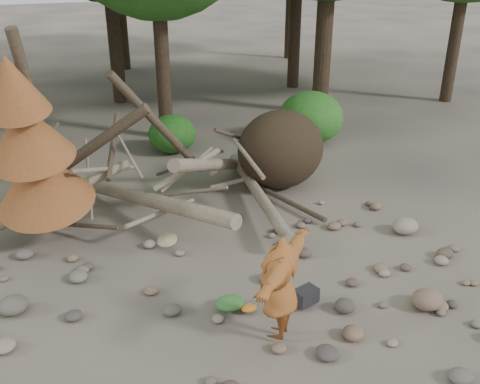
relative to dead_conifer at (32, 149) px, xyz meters
name	(u,v)px	position (x,y,z in m)	size (l,w,h in m)	color
ground	(256,303)	(3.12, -3.37, -2.11)	(120.00, 120.00, 0.00)	#514C44
deadfall_pile	(260,155)	(5.13, 0.87, -1.16)	(8.55, 5.24, 3.30)	#332619
dead_conifer	(32,149)	(0.00, 0.00, 0.00)	(2.06, 2.16, 4.35)	#4C3F30
bush_mid	(172,134)	(3.92, 4.43, -1.55)	(1.40, 1.40, 1.12)	#27651D
bush_right	(311,117)	(8.12, 3.63, -1.31)	(2.00, 2.00, 1.60)	#317825
frisbee_thrower	(279,288)	(3.04, -4.33, -1.17)	(2.69, 1.90, 1.91)	brown
backpack	(306,299)	(3.86, -3.76, -1.98)	(0.40, 0.27, 0.27)	black
cloth_green	(230,305)	(2.63, -3.39, -2.02)	(0.50, 0.41, 0.19)	#336C2B
cloth_orange	(249,310)	(2.89, -3.58, -2.06)	(0.27, 0.22, 0.10)	#B5671F
boulder_front_right	(427,299)	(5.72, -4.60, -1.95)	(0.54, 0.49, 0.33)	#816250
boulder_mid_right	(405,226)	(7.06, -2.34, -1.94)	(0.56, 0.50, 0.33)	gray
boulder_mid_left	(13,305)	(-0.72, -2.06, -1.96)	(0.50, 0.45, 0.30)	#5F5850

